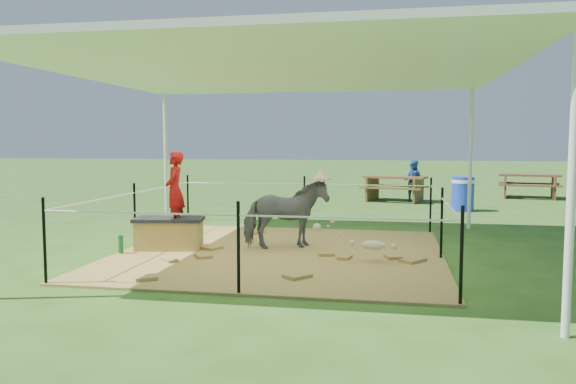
% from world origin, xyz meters
% --- Properties ---
extents(ground, '(90.00, 90.00, 0.00)m').
position_xyz_m(ground, '(0.00, 0.00, 0.00)').
color(ground, '#2D5919').
rests_on(ground, ground).
extents(hay_patch, '(4.60, 4.60, 0.03)m').
position_xyz_m(hay_patch, '(0.00, 0.00, 0.01)').
color(hay_patch, brown).
rests_on(hay_patch, ground).
extents(canopy_tent, '(6.30, 6.30, 2.90)m').
position_xyz_m(canopy_tent, '(0.00, 0.00, 2.69)').
color(canopy_tent, silver).
rests_on(canopy_tent, ground).
extents(rope_fence, '(4.54, 4.54, 1.00)m').
position_xyz_m(rope_fence, '(0.00, -0.00, 0.64)').
color(rope_fence, black).
rests_on(rope_fence, ground).
extents(straw_bale, '(1.01, 0.63, 0.42)m').
position_xyz_m(straw_bale, '(-1.68, -0.06, 0.24)').
color(straw_bale, olive).
rests_on(straw_bale, hay_patch).
extents(dark_cloth, '(1.08, 0.70, 0.05)m').
position_xyz_m(dark_cloth, '(-1.68, -0.06, 0.48)').
color(dark_cloth, black).
rests_on(dark_cloth, straw_bale).
extents(woman, '(0.34, 0.45, 1.13)m').
position_xyz_m(woman, '(-1.58, -0.06, 1.01)').
color(woman, '#B11111').
rests_on(woman, straw_bale).
extents(green_bottle, '(0.09, 0.09, 0.26)m').
position_xyz_m(green_bottle, '(-2.23, -0.51, 0.16)').
color(green_bottle, '#16642D').
rests_on(green_bottle, hay_patch).
extents(pony, '(1.34, 1.02, 1.03)m').
position_xyz_m(pony, '(0.02, 0.29, 0.55)').
color(pony, '#4D4C51').
rests_on(pony, hay_patch).
extents(pink_hat, '(0.32, 0.32, 0.15)m').
position_xyz_m(pink_hat, '(0.02, 0.29, 1.14)').
color(pink_hat, pink).
rests_on(pink_hat, pony).
extents(foal, '(0.99, 0.69, 0.50)m').
position_xyz_m(foal, '(1.34, -0.42, 0.28)').
color(foal, beige).
rests_on(foal, hay_patch).
extents(trash_barrel, '(0.64, 0.64, 0.81)m').
position_xyz_m(trash_barrel, '(3.23, 5.86, 0.40)').
color(trash_barrel, blue).
rests_on(trash_barrel, ground).
extents(picnic_table_near, '(1.91, 1.58, 0.69)m').
position_xyz_m(picnic_table_near, '(1.66, 7.84, 0.35)').
color(picnic_table_near, '#50341B').
rests_on(picnic_table_near, ground).
extents(picnic_table_far, '(1.86, 1.49, 0.70)m').
position_xyz_m(picnic_table_far, '(5.52, 9.47, 0.35)').
color(picnic_table_far, brown).
rests_on(picnic_table_far, ground).
extents(distant_person, '(0.67, 0.60, 1.14)m').
position_xyz_m(distant_person, '(2.15, 7.96, 0.57)').
color(distant_person, '#326BBC').
rests_on(distant_person, ground).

